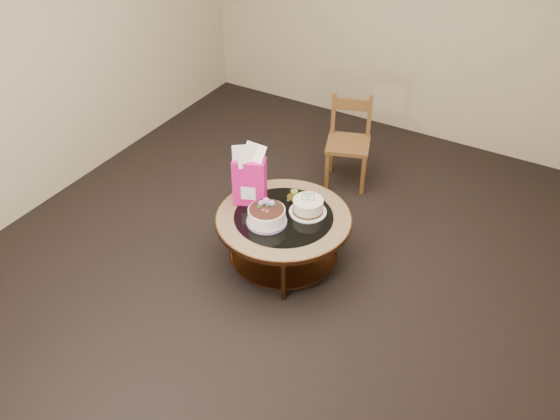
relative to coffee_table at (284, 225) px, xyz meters
The scene contains 8 objects.
ground 0.38m from the coffee_table, 164.05° to the left, with size 5.00×5.00×0.00m, color black.
room_walls 1.16m from the coffee_table, 164.05° to the left, with size 4.52×5.02×2.61m.
coffee_table is the anchor object (origin of this frame).
decorated_cake 0.20m from the coffee_table, 117.07° to the right, with size 0.30×0.30×0.17m.
cream_cake 0.23m from the coffee_table, 44.30° to the left, with size 0.28×0.28×0.18m.
gift_bag 0.45m from the coffee_table, behind, with size 0.27×0.24×0.48m.
pillar_candle 0.26m from the coffee_table, 99.96° to the left, with size 0.11×0.11×0.08m.
dining_chair 1.31m from the coffee_table, 93.61° to the left, with size 0.48×0.48×0.81m.
Camera 1 is at (1.83, -3.19, 3.24)m, focal length 40.00 mm.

